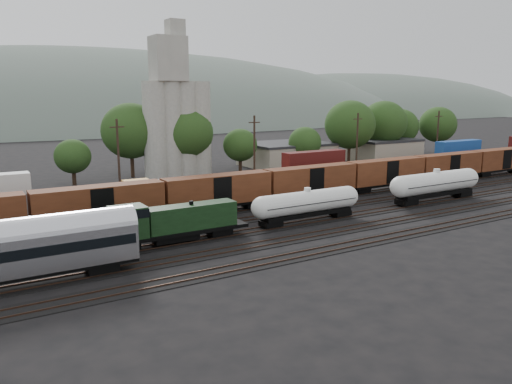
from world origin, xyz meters
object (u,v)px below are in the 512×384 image
tank_car_a (307,203)px  grain_silo (177,118)px  green_locomotive (166,222)px  orange_locomotive (168,193)px

tank_car_a → grain_silo: bearing=90.1°
tank_car_a → grain_silo: grain_silo is taller
green_locomotive → tank_car_a: size_ratio=1.05×
green_locomotive → orange_locomotive: (6.11, 15.00, -0.04)m
grain_silo → orange_locomotive: bearing=-115.0°
tank_car_a → orange_locomotive: 19.33m
grain_silo → green_locomotive: bearing=-114.0°
tank_car_a → grain_silo: 41.93m
tank_car_a → orange_locomotive: bearing=129.1°
tank_car_a → grain_silo: (-0.09, 41.00, 8.80)m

